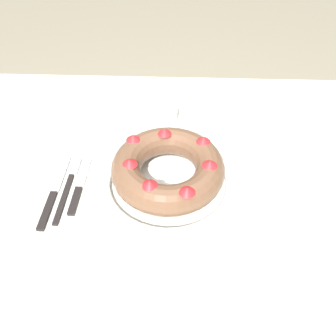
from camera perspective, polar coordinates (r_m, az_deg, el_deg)
name	(u,v)px	position (r m, az deg, el deg)	size (l,w,h in m)	color
ground_plane	(163,305)	(1.43, -0.85, -22.68)	(8.00, 8.00, 0.00)	gray
dining_table	(161,206)	(0.87, -1.30, -6.60)	(1.26, 1.00, 0.73)	silver
serving_dish	(168,182)	(0.78, 0.00, -2.48)	(0.30, 0.30, 0.03)	white
bundt_cake	(168,168)	(0.74, 0.00, 0.05)	(0.26, 0.26, 0.08)	brown
fork	(69,184)	(0.82, -16.91, -2.66)	(0.02, 0.21, 0.01)	black
serving_knife	(53,194)	(0.81, -19.32, -4.26)	(0.02, 0.24, 0.01)	black
cake_knife	(79,189)	(0.81, -15.30, -3.50)	(0.02, 0.18, 0.01)	black
side_bowl	(156,113)	(0.99, -2.04, 9.59)	(0.13, 0.13, 0.03)	white
napkin	(267,192)	(0.81, 16.91, -4.10)	(0.13, 0.09, 0.00)	#B2D1B7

